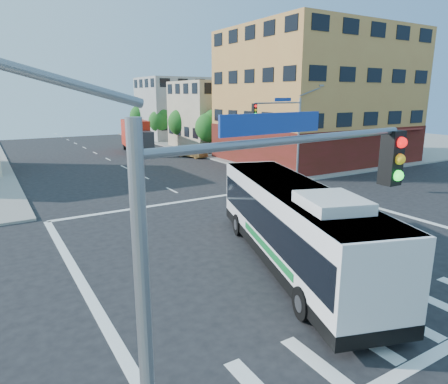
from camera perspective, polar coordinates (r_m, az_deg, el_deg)
ground at (r=20.55m, az=7.57°, el=-6.99°), size 120.00×120.00×0.00m
sidewalk_ne at (r=69.04m, az=12.19°, el=7.47°), size 50.00×50.00×0.15m
corner_building_ne at (r=46.37m, az=12.97°, el=11.73°), size 18.10×15.44×14.00m
building_east_near at (r=56.98m, az=-0.43°, el=10.98°), size 12.06×10.06×9.00m
building_east_far at (r=69.35m, az=-6.50°, el=11.80°), size 12.06×10.06×10.00m
signal_mast_ne at (r=33.29m, az=8.66°, el=9.70°), size 7.91×1.13×8.07m
signal_mast_sw at (r=5.73m, az=4.47°, el=-9.39°), size 7.91×1.01×8.07m
street_tree_a at (r=49.26m, az=-1.91°, el=9.48°), size 3.60×3.60×5.53m
street_tree_b at (r=56.35m, az=-5.97°, el=10.11°), size 3.80×3.80×5.79m
street_tree_c at (r=63.67m, az=-9.11°, el=10.16°), size 3.40×3.40×5.29m
street_tree_d at (r=71.11m, az=-11.62°, el=10.75°), size 4.00×4.00×6.03m
transit_bus at (r=17.30m, az=9.85°, el=-4.43°), size 6.82×13.31×3.88m
box_truck at (r=52.93m, az=-12.33°, el=7.69°), size 3.93×9.24×4.03m
parked_car at (r=47.82m, az=-4.58°, el=5.85°), size 2.84×4.51×1.43m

